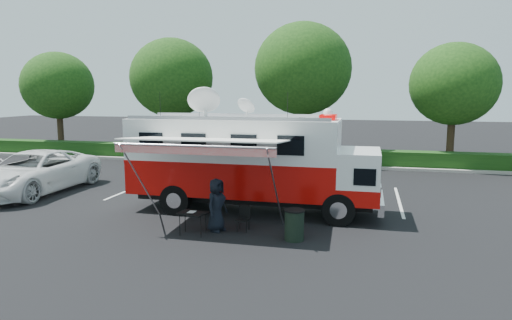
{
  "coord_description": "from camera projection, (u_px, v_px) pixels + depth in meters",
  "views": [
    {
      "loc": [
        4.12,
        -16.31,
        4.48
      ],
      "look_at": [
        0.0,
        0.5,
        1.9
      ],
      "focal_mm": 32.0,
      "sensor_mm": 36.0,
      "label": 1
    }
  ],
  "objects": [
    {
      "name": "person",
      "position": [
        217.0,
        231.0,
        14.87
      ],
      "size": [
        0.79,
        0.98,
        1.74
      ],
      "primitive_type": "imported",
      "rotation": [
        0.0,
        0.0,
        1.25
      ],
      "color": "black",
      "rests_on": "ground_plane"
    },
    {
      "name": "white_suv",
      "position": [
        35.0,
        192.0,
        20.57
      ],
      "size": [
        3.1,
        6.69,
        1.86
      ],
      "primitive_type": "imported",
      "rotation": [
        0.0,
        0.0,
        0.0
      ],
      "color": "silver",
      "rests_on": "ground_plane"
    },
    {
      "name": "folding_table",
      "position": [
        193.0,
        214.0,
        14.39
      ],
      "size": [
        0.97,
        0.78,
        0.73
      ],
      "color": "black",
      "rests_on": "ground_plane"
    },
    {
      "name": "folding_chair",
      "position": [
        244.0,
        216.0,
        14.87
      ],
      "size": [
        0.47,
        0.49,
        0.82
      ],
      "color": "black",
      "rests_on": "ground_plane"
    },
    {
      "name": "trash_bin",
      "position": [
        294.0,
        225.0,
        13.87
      ],
      "size": [
        0.64,
        0.64,
        0.95
      ],
      "color": "black",
      "rests_on": "ground_plane"
    },
    {
      "name": "ground_plane",
      "position": [
        253.0,
        211.0,
        17.3
      ],
      "size": [
        120.0,
        120.0,
        0.0
      ],
      "primitive_type": "plane",
      "color": "black",
      "rests_on": "ground"
    },
    {
      "name": "stall_lines",
      "position": [
        258.0,
        194.0,
        20.3
      ],
      "size": [
        24.12,
        5.5,
        0.01
      ],
      "color": "silver",
      "rests_on": "ground_plane"
    },
    {
      "name": "command_truck",
      "position": [
        251.0,
        161.0,
        17.04
      ],
      "size": [
        9.36,
        2.58,
        4.5
      ],
      "color": "black",
      "rests_on": "ground_plane"
    },
    {
      "name": "awning",
      "position": [
        204.0,
        142.0,
        14.52
      ],
      "size": [
        5.11,
        2.64,
        3.09
      ],
      "color": "white",
      "rests_on": "ground_plane"
    },
    {
      "name": "back_border",
      "position": [
        320.0,
        84.0,
        28.69
      ],
      "size": [
        60.0,
        6.14,
        8.87
      ],
      "color": "#9E998E",
      "rests_on": "ground_plane"
    }
  ]
}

